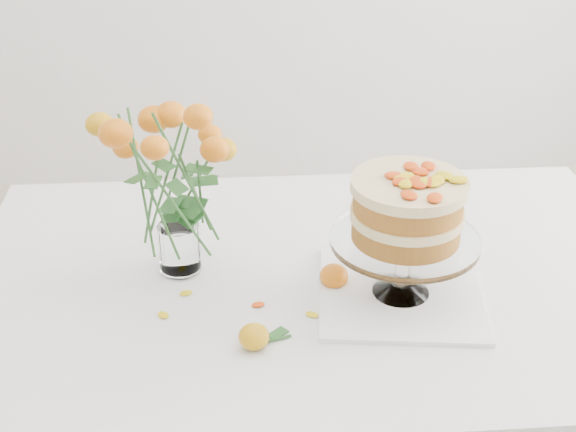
% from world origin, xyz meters
% --- Properties ---
extents(table, '(1.43, 0.93, 0.76)m').
position_xyz_m(table, '(0.00, 0.00, 0.67)').
color(table, tan).
rests_on(table, ground).
extents(napkin, '(0.35, 0.35, 0.01)m').
position_xyz_m(napkin, '(0.16, -0.09, 0.76)').
color(napkin, white).
rests_on(napkin, table).
extents(cake_stand, '(0.28, 0.28, 0.25)m').
position_xyz_m(cake_stand, '(0.16, -0.09, 0.94)').
color(cake_stand, white).
rests_on(cake_stand, napkin).
extents(rose_vase, '(0.33, 0.33, 0.43)m').
position_xyz_m(rose_vase, '(-0.27, 0.04, 1.01)').
color(rose_vase, white).
rests_on(rose_vase, table).
extents(loose_rose_near, '(0.10, 0.06, 0.05)m').
position_xyz_m(loose_rose_near, '(-0.13, -0.23, 0.78)').
color(loose_rose_near, orange).
rests_on(loose_rose_near, table).
extents(loose_rose_far, '(0.10, 0.06, 0.05)m').
position_xyz_m(loose_rose_far, '(0.03, -0.04, 0.78)').
color(loose_rose_far, '#C65709').
rests_on(loose_rose_far, table).
extents(stray_petal_a, '(0.03, 0.02, 0.00)m').
position_xyz_m(stray_petal_a, '(-0.12, -0.10, 0.76)').
color(stray_petal_a, '#DABB0D').
rests_on(stray_petal_a, table).
extents(stray_petal_b, '(0.03, 0.02, 0.00)m').
position_xyz_m(stray_petal_b, '(-0.02, -0.14, 0.76)').
color(stray_petal_b, '#DABB0D').
rests_on(stray_petal_b, table).
extents(stray_petal_c, '(0.03, 0.02, 0.00)m').
position_xyz_m(stray_petal_c, '(0.02, -0.18, 0.76)').
color(stray_petal_c, '#DABB0D').
rests_on(stray_petal_c, table).
extents(stray_petal_d, '(0.03, 0.02, 0.00)m').
position_xyz_m(stray_petal_d, '(-0.26, -0.05, 0.76)').
color(stray_petal_d, '#DABB0D').
rests_on(stray_petal_d, table).
extents(stray_petal_e, '(0.03, 0.02, 0.00)m').
position_xyz_m(stray_petal_e, '(-0.30, -0.12, 0.76)').
color(stray_petal_e, '#DABB0D').
rests_on(stray_petal_e, table).
extents(stray_petal_f, '(0.03, 0.02, 0.00)m').
position_xyz_m(stray_petal_f, '(0.30, -0.08, 0.76)').
color(stray_petal_f, '#DABB0D').
rests_on(stray_petal_f, table).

